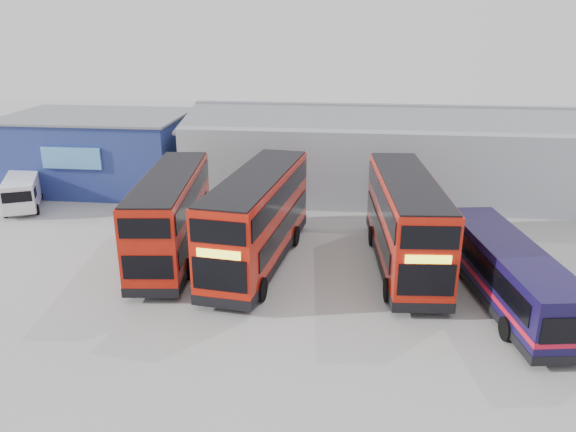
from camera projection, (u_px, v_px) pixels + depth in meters
The scene contains 8 objects.
ground_plane at pixel (248, 322), 22.52m from camera, with size 120.00×120.00×0.00m, color gray.
office_block at pixel (99, 150), 40.00m from camera, with size 12.30×8.32×5.12m.
maintenance_shed at pixel (410, 152), 39.50m from camera, with size 30.50×12.00×5.89m.
double_decker_left at pixel (171, 217), 27.98m from camera, with size 3.57×10.38×4.31m.
double_decker_centre at pixel (258, 220), 27.18m from camera, with size 3.91×11.01×4.56m.
double_decker_right at pixel (405, 224), 26.87m from camera, with size 3.38×10.74×4.47m.
single_decker_blue at pixel (507, 275), 23.55m from camera, with size 3.85×10.14×2.69m.
panel_van at pixel (22, 191), 35.57m from camera, with size 3.59×4.99×2.04m.
Camera 1 is at (3.88, -19.46, 11.59)m, focal length 35.00 mm.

